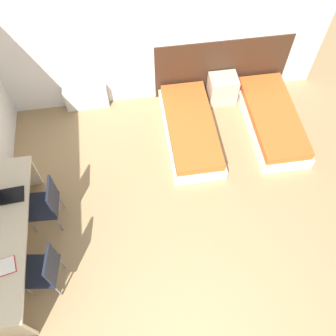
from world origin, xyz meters
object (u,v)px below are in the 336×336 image
(chair_near_laptop, at_px, (46,203))
(nightstand, at_px, (222,89))
(chair_near_notebook, at_px, (45,269))
(bed_near_window, at_px, (191,130))
(bed_near_door, at_px, (272,120))
(laptop, at_px, (6,194))

(chair_near_laptop, bearing_deg, nightstand, 36.93)
(chair_near_notebook, bearing_deg, bed_near_window, 51.73)
(bed_near_door, height_order, chair_near_laptop, chair_near_laptop)
(chair_near_notebook, height_order, laptop, laptop)
(bed_near_door, bearing_deg, chair_near_laptop, -161.44)
(nightstand, distance_m, chair_near_laptop, 3.65)
(bed_near_window, xyz_separation_m, chair_near_laptop, (-2.30, -1.26, 0.36))
(bed_near_window, xyz_separation_m, chair_near_notebook, (-2.30, -2.21, 0.36))
(bed_near_door, distance_m, nightstand, 1.05)
(chair_near_laptop, distance_m, laptop, 0.54)
(nightstand, height_order, laptop, laptop)
(nightstand, distance_m, chair_near_notebook, 4.25)
(nightstand, bearing_deg, chair_near_notebook, -135.55)
(bed_near_door, distance_m, chair_near_notebook, 4.36)
(nightstand, relative_size, chair_near_notebook, 0.54)
(bed_near_window, height_order, laptop, laptop)
(bed_near_window, relative_size, laptop, 5.18)
(laptop, bearing_deg, chair_near_laptop, -10.52)
(bed_near_window, bearing_deg, laptop, -156.42)
(chair_near_notebook, bearing_deg, nightstand, 52.45)
(bed_near_window, distance_m, laptop, 3.08)
(bed_near_window, height_order, nightstand, nightstand)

